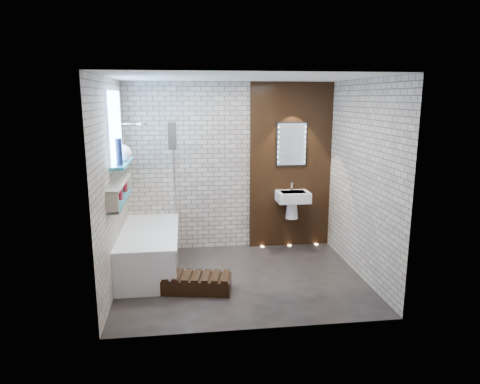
{
  "coord_description": "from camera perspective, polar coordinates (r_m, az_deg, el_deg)",
  "views": [
    {
      "loc": [
        -0.71,
        -5.36,
        2.36
      ],
      "look_at": [
        0.0,
        0.15,
        1.15
      ],
      "focal_mm": 32.5,
      "sensor_mm": 36.0,
      "label": 1
    }
  ],
  "objects": [
    {
      "name": "clerestory_window",
      "position": [
        5.8,
        -15.97,
        7.27
      ],
      "size": [
        0.18,
        1.0,
        0.94
      ],
      "color": "#7FADE0",
      "rests_on": "room_shell"
    },
    {
      "name": "display_niche",
      "position": [
        5.7,
        -15.45,
        0.07
      ],
      "size": [
        0.14,
        1.3,
        0.26
      ],
      "color": "teal",
      "rests_on": "room_shell"
    },
    {
      "name": "bathtub",
      "position": [
        6.19,
        -11.78,
        -7.5
      ],
      "size": [
        0.79,
        1.74,
        0.7
      ],
      "color": "white",
      "rests_on": "ground"
    },
    {
      "name": "ground",
      "position": [
        5.9,
        0.19,
        -11.28
      ],
      "size": [
        3.2,
        3.2,
        0.0
      ],
      "primitive_type": "plane",
      "color": "black",
      "rests_on": "ground"
    },
    {
      "name": "shower_head",
      "position": [
        6.35,
        -12.8,
        8.73
      ],
      "size": [
        0.18,
        0.18,
        0.02
      ],
      "primitive_type": "cylinder",
      "color": "silver",
      "rests_on": "room_shell"
    },
    {
      "name": "room_shell",
      "position": [
        5.51,
        0.2,
        1.19
      ],
      "size": [
        3.24,
        3.2,
        2.6
      ],
      "color": "gray",
      "rests_on": "ground"
    },
    {
      "name": "bath_screen",
      "position": [
        6.35,
        -8.68,
        2.34
      ],
      "size": [
        0.01,
        0.78,
        1.4
      ],
      "primitive_type": "cube",
      "color": "white",
      "rests_on": "bathtub"
    },
    {
      "name": "towel",
      "position": [
        6.11,
        -8.88,
        7.34
      ],
      "size": [
        0.11,
        0.28,
        0.37
      ],
      "primitive_type": "cube",
      "color": "black",
      "rests_on": "bath_screen"
    },
    {
      "name": "floor_uplights",
      "position": [
        7.17,
        6.52,
        -6.98
      ],
      "size": [
        0.96,
        0.06,
        0.01
      ],
      "color": "#FFD899",
      "rests_on": "ground"
    },
    {
      "name": "sill_vases",
      "position": [
        5.79,
        -15.18,
        4.98
      ],
      "size": [
        0.22,
        0.5,
        0.33
      ],
      "color": "white",
      "rests_on": "clerestory_window"
    },
    {
      "name": "walnut_panel",
      "position": [
        6.92,
        6.65,
        3.39
      ],
      "size": [
        1.3,
        0.06,
        2.6
      ],
      "primitive_type": "cube",
      "color": "black",
      "rests_on": "ground"
    },
    {
      "name": "walnut_step",
      "position": [
        5.55,
        -5.68,
        -11.89
      ],
      "size": [
        0.89,
        0.52,
        0.19
      ],
      "primitive_type": "cube",
      "rotation": [
        0.0,
        0.0,
        -0.19
      ],
      "color": "black",
      "rests_on": "ground"
    },
    {
      "name": "niche_bottles",
      "position": [
        5.67,
        -15.49,
        -0.36
      ],
      "size": [
        0.07,
        1.03,
        0.15
      ],
      "color": "maroon",
      "rests_on": "display_niche"
    },
    {
      "name": "led_mirror",
      "position": [
        6.84,
        6.79,
        6.24
      ],
      "size": [
        0.5,
        0.02,
        0.7
      ],
      "color": "black",
      "rests_on": "walnut_panel"
    },
    {
      "name": "washbasin",
      "position": [
        6.83,
        6.93,
        -1.1
      ],
      "size": [
        0.5,
        0.36,
        0.58
      ],
      "color": "white",
      "rests_on": "walnut_panel"
    }
  ]
}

